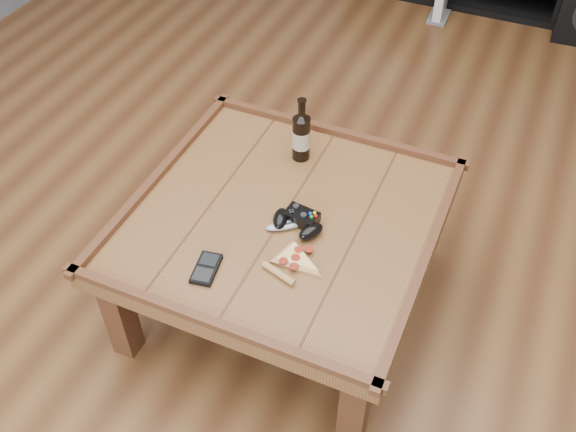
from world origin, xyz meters
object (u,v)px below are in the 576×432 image
at_px(remote_control, 290,223).
at_px(beer_bottle, 301,135).
at_px(coffee_table, 284,228).
at_px(pizza_slice, 293,261).
at_px(smartphone, 206,269).
at_px(game_controller, 298,221).
at_px(game_console, 442,0).

bearing_deg(remote_control, beer_bottle, 155.55).
distance_m(coffee_table, remote_control, 0.09).
xyz_separation_m(beer_bottle, pizza_slice, (0.18, -0.48, -0.09)).
xyz_separation_m(smartphone, remote_control, (0.16, 0.28, 0.00)).
xyz_separation_m(game_controller, remote_control, (-0.03, -0.01, -0.01)).
xyz_separation_m(beer_bottle, smartphone, (-0.06, -0.62, -0.09)).
distance_m(coffee_table, pizza_slice, 0.22).
bearing_deg(coffee_table, pizza_slice, -57.76).
xyz_separation_m(smartphone, game_console, (0.12, 2.71, -0.34)).
relative_size(game_controller, remote_control, 1.24).
height_order(pizza_slice, game_console, pizza_slice).
height_order(game_controller, remote_control, game_controller).
bearing_deg(smartphone, pizza_slice, 20.56).
bearing_deg(remote_control, game_controller, 62.64).
distance_m(pizza_slice, game_console, 2.60).
bearing_deg(beer_bottle, remote_control, -73.09).
bearing_deg(game_console, beer_bottle, -93.69).
bearing_deg(game_console, game_controller, -90.40).
relative_size(beer_bottle, remote_control, 1.62).
height_order(pizza_slice, smartphone, pizza_slice).
relative_size(coffee_table, game_console, 3.98).
bearing_deg(smartphone, remote_control, 50.77).
bearing_deg(smartphone, coffee_table, 59.29).
height_order(coffee_table, game_controller, game_controller).
bearing_deg(beer_bottle, game_controller, -68.69).
xyz_separation_m(game_controller, pizza_slice, (0.05, -0.15, -0.02)).
height_order(coffee_table, beer_bottle, beer_bottle).
distance_m(game_controller, game_console, 2.45).
bearing_deg(game_controller, game_console, 98.72).
relative_size(beer_bottle, game_controller, 1.31).
bearing_deg(pizza_slice, remote_control, 133.77).
height_order(smartphone, remote_control, remote_control).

